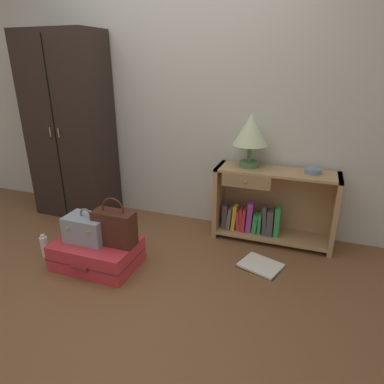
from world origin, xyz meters
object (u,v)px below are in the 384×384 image
at_px(bookshelf, 269,206).
at_px(handbag, 114,227).
at_px(table_lamp, 251,131).
at_px(train_case, 87,228).
at_px(bowl, 313,171).
at_px(wardrobe, 70,128).
at_px(suitcase_large, 97,253).
at_px(open_book_on_floor, 261,265).
at_px(bottle, 44,246).

distance_m(bookshelf, handbag, 1.41).
height_order(table_lamp, train_case, table_lamp).
bearing_deg(bowl, wardrobe, -178.14).
bearing_deg(handbag, train_case, -174.26).
relative_size(wardrobe, bowl, 13.37).
bearing_deg(bookshelf, handbag, -140.07).
xyz_separation_m(suitcase_large, train_case, (-0.07, 0.01, 0.22)).
distance_m(bowl, suitcase_large, 1.95).
distance_m(suitcase_large, open_book_on_floor, 1.36).
bearing_deg(table_lamp, wardrobe, -177.34).
height_order(wardrobe, bookshelf, wardrobe).
bearing_deg(bowl, suitcase_large, -149.24).
distance_m(bowl, bottle, 2.40).
bearing_deg(suitcase_large, handbag, 10.78).
bearing_deg(wardrobe, handbag, -39.98).
distance_m(wardrobe, bowl, 2.43).
xyz_separation_m(wardrobe, table_lamp, (1.86, 0.09, 0.07)).
height_order(suitcase_large, bottle, suitcase_large).
height_order(wardrobe, open_book_on_floor, wardrobe).
bearing_deg(handbag, wardrobe, 140.02).
bearing_deg(bowl, train_case, -150.56).
relative_size(wardrobe, train_case, 5.50).
height_order(bowl, train_case, bowl).
relative_size(bookshelf, suitcase_large, 1.61).
bearing_deg(wardrobe, bookshelf, 1.88).
bearing_deg(suitcase_large, bowl, 30.76).
xyz_separation_m(bowl, bottle, (-2.10, -0.98, -0.61)).
bearing_deg(train_case, handbag, 5.74).
height_order(bookshelf, table_lamp, table_lamp).
relative_size(bowl, open_book_on_floor, 0.35).
relative_size(wardrobe, open_book_on_floor, 4.69).
distance_m(bookshelf, open_book_on_floor, 0.60).
distance_m(suitcase_large, train_case, 0.23).
xyz_separation_m(suitcase_large, handbag, (0.17, 0.03, 0.25)).
height_order(suitcase_large, open_book_on_floor, suitcase_large).
distance_m(handbag, open_book_on_floor, 1.23).
relative_size(handbag, open_book_on_floor, 1.00).
xyz_separation_m(handbag, bottle, (-0.68, -0.07, -0.27)).
xyz_separation_m(bowl, suitcase_large, (-1.59, -0.95, -0.60)).
xyz_separation_m(wardrobe, bowl, (2.42, 0.08, -0.23)).
bearing_deg(suitcase_large, bottle, -175.89).
xyz_separation_m(wardrobe, bookshelf, (2.08, 0.07, -0.61)).
distance_m(table_lamp, bowl, 0.63).
relative_size(table_lamp, suitcase_large, 0.71).
bearing_deg(bowl, bookshelf, -178.27).
bearing_deg(bottle, train_case, 5.82).
relative_size(bottle, open_book_on_floor, 0.51).
bearing_deg(bottle, handbag, 5.79).
height_order(wardrobe, train_case, wardrobe).
relative_size(table_lamp, train_case, 1.40).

